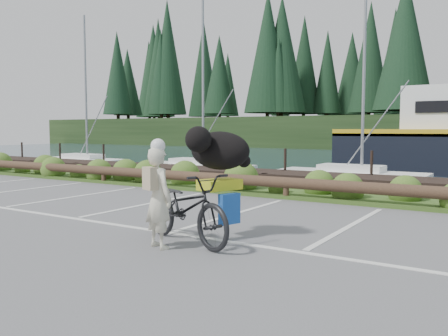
% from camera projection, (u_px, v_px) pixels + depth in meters
% --- Properties ---
extents(ground, '(72.00, 72.00, 0.00)m').
position_uv_depth(ground, '(183.00, 229.00, 9.01)').
color(ground, '#58585B').
extents(vegetation_strip, '(34.00, 1.60, 0.10)m').
position_uv_depth(vegetation_strip, '(296.00, 194.00, 13.47)').
color(vegetation_strip, '#3D5B21').
rests_on(vegetation_strip, ground).
extents(log_rail, '(32.00, 0.30, 0.60)m').
position_uv_depth(log_rail, '(286.00, 199.00, 12.89)').
color(log_rail, '#443021').
rests_on(log_rail, ground).
extents(bicycle, '(2.40, 1.45, 1.19)m').
position_uv_depth(bicycle, '(186.00, 208.00, 7.89)').
color(bicycle, black).
rests_on(bicycle, ground).
extents(cyclist, '(0.68, 0.55, 1.62)m').
position_uv_depth(cyclist, '(159.00, 198.00, 7.53)').
color(cyclist, beige).
rests_on(cyclist, ground).
extents(dog, '(0.90, 1.28, 0.67)m').
position_uv_depth(dog, '(220.00, 151.00, 8.27)').
color(dog, black).
rests_on(dog, bicycle).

